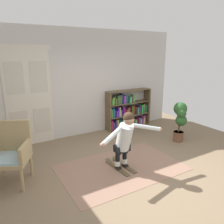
{
  "coord_description": "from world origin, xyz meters",
  "views": [
    {
      "loc": [
        -2.43,
        -3.11,
        2.28
      ],
      "look_at": [
        -0.08,
        0.83,
        1.05
      ],
      "focal_mm": 35.93,
      "sensor_mm": 36.0,
      "label": 1
    }
  ],
  "objects_px": {
    "wicker_chair": "(11,151)",
    "skis_pair": "(120,166)",
    "bookshelf": "(127,112)",
    "potted_plant": "(180,118)",
    "person_skier": "(125,136)"
  },
  "relations": [
    {
      "from": "bookshelf",
      "to": "potted_plant",
      "type": "relative_size",
      "value": 1.43
    },
    {
      "from": "wicker_chair",
      "to": "potted_plant",
      "type": "relative_size",
      "value": 1.06
    },
    {
      "from": "bookshelf",
      "to": "potted_plant",
      "type": "xyz_separation_m",
      "value": [
        0.56,
        -1.64,
        0.13
      ]
    },
    {
      "from": "wicker_chair",
      "to": "skis_pair",
      "type": "distance_m",
      "value": 2.09
    },
    {
      "from": "bookshelf",
      "to": "wicker_chair",
      "type": "bearing_deg",
      "value": -157.12
    },
    {
      "from": "bookshelf",
      "to": "wicker_chair",
      "type": "height_order",
      "value": "bookshelf"
    },
    {
      "from": "person_skier",
      "to": "bookshelf",
      "type": "bearing_deg",
      "value": 54.98
    },
    {
      "from": "potted_plant",
      "to": "skis_pair",
      "type": "relative_size",
      "value": 1.38
    },
    {
      "from": "skis_pair",
      "to": "person_skier",
      "type": "height_order",
      "value": "person_skier"
    },
    {
      "from": "potted_plant",
      "to": "skis_pair",
      "type": "distance_m",
      "value": 2.22
    },
    {
      "from": "wicker_chair",
      "to": "person_skier",
      "type": "xyz_separation_m",
      "value": [
        1.94,
        -0.71,
        0.14
      ]
    },
    {
      "from": "bookshelf",
      "to": "person_skier",
      "type": "relative_size",
      "value": 1.03
    },
    {
      "from": "bookshelf",
      "to": "wicker_chair",
      "type": "distance_m",
      "value": 3.76
    },
    {
      "from": "bookshelf",
      "to": "potted_plant",
      "type": "height_order",
      "value": "bookshelf"
    },
    {
      "from": "potted_plant",
      "to": "skis_pair",
      "type": "height_order",
      "value": "potted_plant"
    }
  ]
}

